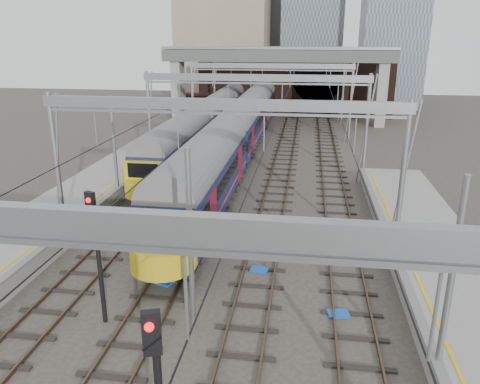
% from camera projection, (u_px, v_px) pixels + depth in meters
% --- Properties ---
extents(ground, '(160.00, 160.00, 0.00)m').
position_uv_depth(ground, '(180.00, 364.00, 15.77)').
color(ground, '#38332D').
rests_on(ground, ground).
extents(tracks, '(14.40, 80.00, 0.22)m').
position_uv_depth(tracks, '(242.00, 209.00, 29.84)').
color(tracks, '#4C3828').
rests_on(tracks, ground).
extents(overhead_line, '(16.80, 80.00, 8.00)m').
position_uv_depth(overhead_line, '(254.00, 93.00, 33.85)').
color(overhead_line, gray).
rests_on(overhead_line, ground).
extents(retaining_wall, '(28.00, 2.75, 9.00)m').
position_uv_depth(retaining_wall, '(290.00, 84.00, 62.94)').
color(retaining_wall, black).
rests_on(retaining_wall, ground).
extents(overbridge, '(28.00, 3.00, 9.25)m').
position_uv_depth(overbridge, '(277.00, 64.00, 56.63)').
color(overbridge, gray).
rests_on(overbridge, ground).
extents(train_main, '(2.95, 68.14, 5.02)m').
position_uv_depth(train_main, '(254.00, 111.00, 51.63)').
color(train_main, black).
rests_on(train_main, ground).
extents(train_second, '(2.62, 45.40, 4.56)m').
position_uv_depth(train_second, '(214.00, 115.00, 50.18)').
color(train_second, black).
rests_on(train_second, ground).
extents(signal_near_left, '(0.42, 0.48, 5.36)m').
position_uv_depth(signal_near_left, '(96.00, 243.00, 16.99)').
color(signal_near_left, black).
rests_on(signal_near_left, ground).
extents(equip_cover_a, '(0.92, 0.72, 0.10)m').
position_uv_depth(equip_cover_a, '(259.00, 270.00, 22.00)').
color(equip_cover_a, '#174FB0').
rests_on(equip_cover_a, ground).
extents(equip_cover_b, '(0.87, 0.73, 0.09)m').
position_uv_depth(equip_cover_b, '(164.00, 282.00, 20.89)').
color(equip_cover_b, '#174FB0').
rests_on(equip_cover_b, ground).
extents(equip_cover_c, '(0.93, 0.74, 0.10)m').
position_uv_depth(equip_cover_c, '(338.00, 314.00, 18.52)').
color(equip_cover_c, '#174FB0').
rests_on(equip_cover_c, ground).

